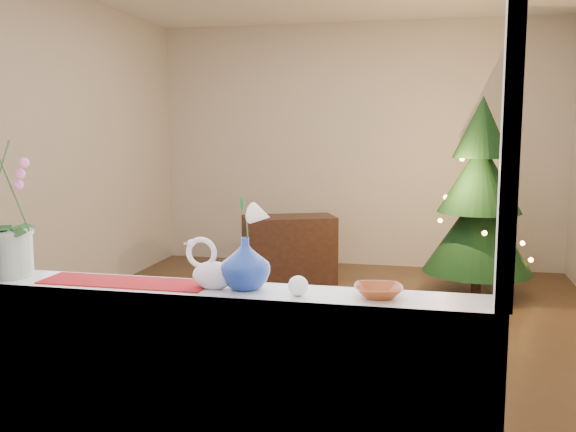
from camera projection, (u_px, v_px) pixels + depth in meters
The scene contains 16 objects.
ground at pixel (317, 330), 4.95m from camera, with size 5.00×5.00×0.00m, color #372216.
wall_back at pixel (357, 146), 7.18m from camera, with size 4.50×0.10×2.70m, color beige.
wall_front at pixel (200, 182), 2.35m from camera, with size 4.50×0.10×2.70m, color beige.
wall_left at pixel (48, 152), 5.25m from camera, with size 0.10×5.00×2.70m, color beige.
window_apron at pixel (208, 413), 2.51m from camera, with size 2.20×0.08×0.88m, color white.
windowsill at pixel (214, 293), 2.53m from camera, with size 2.20×0.26×0.04m, color white.
window_frame at pixel (201, 85), 2.33m from camera, with size 2.22×0.06×1.60m, color white, non-canonical shape.
runner at pixel (125, 282), 2.61m from camera, with size 0.70×0.20×0.01m, color maroon.
orchid_pot at pixel (5, 201), 2.69m from camera, with size 0.22×0.22×0.64m, color white, non-canonical shape.
swan at pixel (213, 265), 2.51m from camera, with size 0.23×0.10×0.19m, color silver, non-canonical shape.
blue_vase at pixel (245, 259), 2.50m from camera, with size 0.22×0.22×0.23m, color navy.
lily at pixel (245, 207), 2.47m from camera, with size 0.13×0.07×0.18m, color silver, non-canonical shape.
paperweight at pixel (298, 286), 2.41m from camera, with size 0.08×0.08×0.08m, color white.
amber_dish at pixel (378, 292), 2.39m from camera, with size 0.15×0.15×0.04m, color #99451F.
xmas_tree at pixel (480, 197), 5.91m from camera, with size 1.01×1.01×1.84m, color #12321B, non-canonical shape.
side_table at pixel (289, 250), 6.43m from camera, with size 0.90×0.45×0.67m, color black.
Camera 1 is at (0.83, -4.72, 1.54)m, focal length 40.00 mm.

